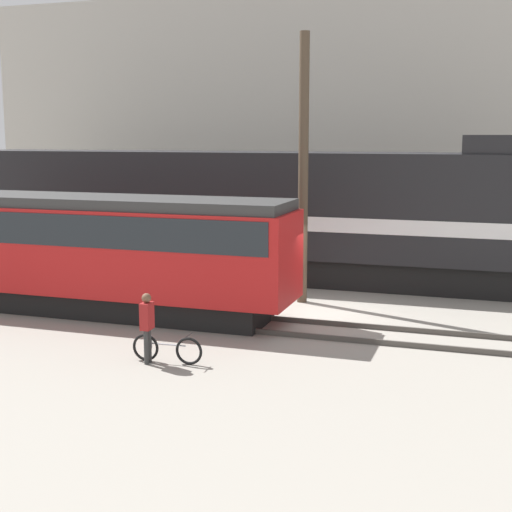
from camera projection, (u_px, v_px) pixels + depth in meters
ground_plane at (309, 314)px, 21.11m from camera, size 120.00×120.00×0.00m
track_near at (293, 327)px, 19.38m from camera, size 60.00×1.51×0.14m
track_far at (341, 281)px, 25.53m from camera, size 60.00×1.51×0.14m
building_backdrop at (384, 123)px, 33.43m from camera, size 37.93×6.00×11.57m
freight_locomotive at (242, 212)px, 26.30m from camera, size 21.84×3.04×5.24m
streetcar at (81, 246)px, 21.08m from camera, size 12.93×2.54×3.48m
bicycle at (167, 349)px, 16.51m from camera, size 1.73×0.44×0.71m
person at (147, 321)px, 16.37m from camera, size 0.24×0.37×1.66m
utility_pole_left at (303, 171)px, 21.96m from camera, size 0.31×0.31×8.31m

